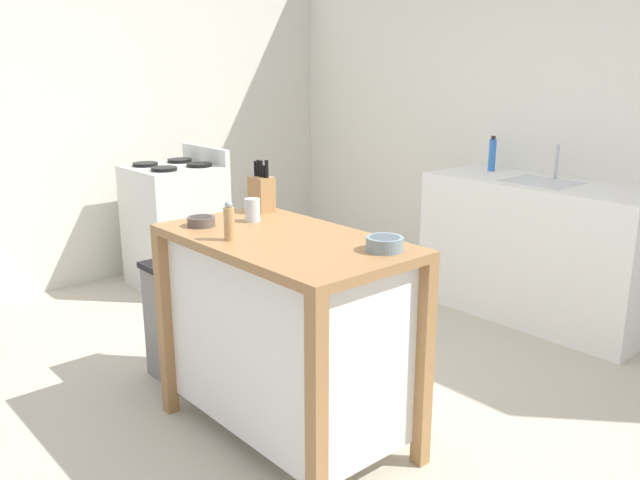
% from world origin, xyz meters
% --- Properties ---
extents(ground_plane, '(5.98, 5.98, 0.00)m').
position_xyz_m(ground_plane, '(0.00, 0.00, 0.00)').
color(ground_plane, '#BCB29E').
rests_on(ground_plane, ground).
extents(wall_back, '(4.98, 0.10, 2.60)m').
position_xyz_m(wall_back, '(0.00, 2.38, 1.30)').
color(wall_back, silver).
rests_on(wall_back, ground).
extents(wall_left, '(0.10, 2.98, 2.60)m').
position_xyz_m(wall_left, '(-2.49, 0.89, 1.30)').
color(wall_left, silver).
rests_on(wall_left, ground).
extents(kitchen_island, '(1.13, 0.63, 0.93)m').
position_xyz_m(kitchen_island, '(0.22, -0.10, 0.52)').
color(kitchen_island, '#9E7042').
rests_on(kitchen_island, ground).
extents(knife_block, '(0.11, 0.09, 0.25)m').
position_xyz_m(knife_block, '(-0.22, 0.12, 1.02)').
color(knife_block, '#AD7F4C').
rests_on(knife_block, kitchen_island).
extents(bowl_ceramic_wide, '(0.12, 0.12, 0.04)m').
position_xyz_m(bowl_ceramic_wide, '(-0.17, -0.26, 0.95)').
color(bowl_ceramic_wide, '#564C47').
rests_on(bowl_ceramic_wide, kitchen_island).
extents(bowl_ceramic_small, '(0.15, 0.15, 0.05)m').
position_xyz_m(bowl_ceramic_small, '(0.64, 0.07, 0.96)').
color(bowl_ceramic_small, gray).
rests_on(bowl_ceramic_small, kitchen_island).
extents(drinking_cup, '(0.07, 0.07, 0.11)m').
position_xyz_m(drinking_cup, '(-0.08, -0.04, 0.98)').
color(drinking_cup, silver).
rests_on(drinking_cup, kitchen_island).
extents(pepper_grinder, '(0.04, 0.04, 0.16)m').
position_xyz_m(pepper_grinder, '(0.11, -0.30, 1.00)').
color(pepper_grinder, tan).
rests_on(pepper_grinder, kitchen_island).
extents(trash_bin, '(0.36, 0.28, 0.63)m').
position_xyz_m(trash_bin, '(-0.58, -0.16, 0.32)').
color(trash_bin, slate).
rests_on(trash_bin, ground).
extents(sink_counter, '(1.47, 0.60, 0.90)m').
position_xyz_m(sink_counter, '(0.16, 2.03, 0.45)').
color(sink_counter, white).
rests_on(sink_counter, ground).
extents(sink_faucet, '(0.02, 0.02, 0.22)m').
position_xyz_m(sink_faucet, '(0.16, 2.17, 1.01)').
color(sink_faucet, '#B7BCC1').
rests_on(sink_faucet, sink_counter).
extents(bottle_hand_soap, '(0.05, 0.05, 0.24)m').
position_xyz_m(bottle_hand_soap, '(-0.30, 2.14, 1.01)').
color(bottle_hand_soap, blue).
rests_on(bottle_hand_soap, sink_counter).
extents(stove, '(0.60, 0.60, 1.02)m').
position_xyz_m(stove, '(-1.94, 0.59, 0.46)').
color(stove, silver).
rests_on(stove, ground).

